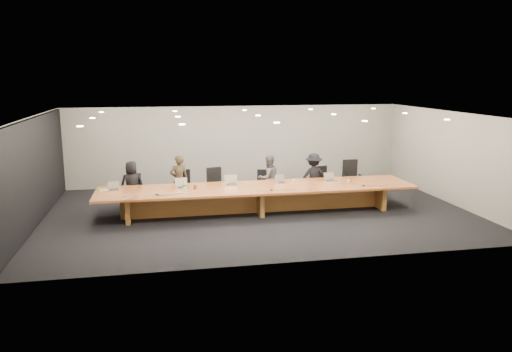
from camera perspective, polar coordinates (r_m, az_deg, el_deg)
The scene contains 29 objects.
ground at distance 14.37m, azimuth 0.23°, elevation -4.14°, with size 12.00×12.00×0.00m, color black.
back_wall at distance 17.96m, azimuth -2.29°, elevation 3.54°, with size 12.00×0.02×2.80m, color beige.
left_wall_panel at distance 14.17m, azimuth -24.03°, elevation 0.32°, with size 0.08×7.84×2.74m, color black.
conference_table at distance 14.24m, azimuth 0.23°, elevation -2.12°, with size 9.00×1.80×0.75m.
chair_far_left at distance 15.29m, azimuth -13.76°, elevation -1.60°, with size 0.51×0.51×1.00m, color black, non-canonical shape.
chair_left at distance 15.22m, azimuth -8.48°, elevation -1.30°, with size 0.55×0.55×1.08m, color black, non-canonical shape.
chair_mid_left at distance 15.24m, azimuth -4.53°, elevation -1.11°, with size 0.57×0.57×1.12m, color black, non-canonical shape.
chair_mid_right at distance 15.48m, azimuth 0.83°, elevation -1.12°, with size 0.51×0.51×1.00m, color black, non-canonical shape.
chair_right at distance 16.11m, azimuth 7.85°, elevation -0.67°, with size 0.52×0.52×1.02m, color black, non-canonical shape.
chair_far_right at distance 16.41m, azimuth 10.99°, elevation -0.25°, with size 0.61×0.61×1.20m, color black, non-canonical shape.
person_a at distance 15.06m, azimuth -13.98°, elevation -0.99°, with size 0.69×0.45×1.42m, color black.
person_b at distance 15.17m, azimuth -8.78°, elevation -0.47°, with size 0.56×0.37×1.53m, color #30271A.
person_c at distance 15.44m, azimuth 1.44°, elevation -0.26°, with size 0.71×0.55×1.46m, color #525154.
person_d at distance 15.81m, azimuth 6.57°, elevation -0.05°, with size 0.95×0.55×1.47m, color black.
laptop_a at distance 14.28m, azimuth -15.93°, elevation -1.09°, with size 0.31×0.22×0.24m, color tan, non-canonical shape.
laptop_b at distance 14.18m, azimuth -8.42°, elevation -0.79°, with size 0.35×0.26×0.28m, color #C7B198, non-canonical shape.
laptop_c at distance 14.39m, azimuth -2.84°, elevation -0.47°, with size 0.37×0.27×0.29m, color beige, non-canonical shape.
laptop_d at distance 14.69m, azimuth 2.90°, elevation -0.33°, with size 0.30×0.22×0.24m, color tan, non-canonical shape.
laptop_e at distance 15.11m, azimuth 8.49°, elevation -0.09°, with size 0.32×0.23×0.25m, color #B8AB8D, non-canonical shape.
water_bottle at distance 13.95m, azimuth -8.20°, elevation -1.06°, with size 0.08×0.08×0.24m, color silver.
amber_mug at distance 14.00m, azimuth -6.98°, elevation -1.25°, with size 0.09×0.09×0.11m, color brown.
paper_cup_near at distance 14.82m, azimuth 4.33°, elevation -0.55°, with size 0.07×0.07×0.08m, color silver.
paper_cup_far at distance 14.99m, azimuth 10.53°, elevation -0.56°, with size 0.07×0.07×0.09m, color silver.
notepad at distance 14.39m, azimuth -17.06°, elevation -1.53°, with size 0.21×0.17×0.01m, color white.
lime_gadget at distance 14.37m, azimuth -17.11°, elevation -1.47°, with size 0.17×0.10×0.03m, color #71D137.
av_box at distance 13.44m, azimuth -14.45°, elevation -2.23°, with size 0.22×0.17×0.03m, color silver.
mic_left at distance 13.46m, azimuth -11.24°, elevation -2.08°, with size 0.12×0.12×0.03m, color black.
mic_center at distance 13.75m, azimuth 1.78°, elevation -1.58°, with size 0.10×0.10×0.03m, color black.
mic_right at distance 14.60m, azimuth 12.21°, elevation -1.06°, with size 0.13×0.13×0.03m, color black.
Camera 1 is at (-2.74, -13.58, 3.85)m, focal length 35.00 mm.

